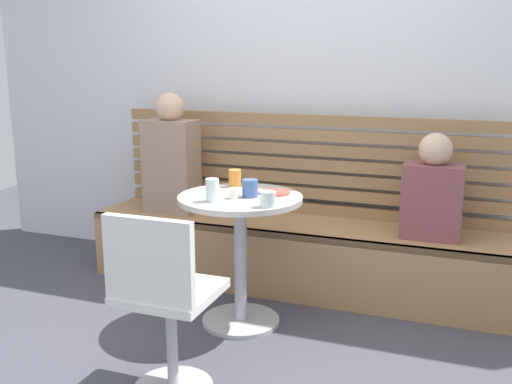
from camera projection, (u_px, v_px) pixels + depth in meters
name	position (u px, v px, depth m)	size (l,w,h in m)	color
ground	(219.00, 377.00, 2.77)	(8.00, 8.00, 0.00)	#42424C
back_wall	(316.00, 61.00, 3.95)	(5.20, 0.10, 2.90)	silver
booth_bench	(294.00, 255.00, 3.82)	(2.70, 0.52, 0.44)	#A87C51
booth_backrest	(306.00, 164.00, 3.92)	(2.65, 0.04, 0.67)	#9A7249
cafe_table	(240.00, 235.00, 3.24)	(0.68, 0.68, 0.74)	#ADADB2
white_chair	(163.00, 299.00, 2.51)	(0.40, 0.40, 0.85)	#ADADB2
person_adult	(171.00, 159.00, 3.95)	(0.34, 0.22, 0.81)	#9E7F6B
person_child_left	(433.00, 192.00, 3.40)	(0.34, 0.22, 0.62)	brown
cup_tumbler_orange	(235.00, 178.00, 3.40)	(0.07, 0.07, 0.10)	orange
cup_espresso_small	(234.00, 193.00, 3.12)	(0.06, 0.06, 0.06)	silver
cup_glass_tall	(212.00, 190.00, 3.05)	(0.07, 0.07, 0.12)	silver
cup_mug_blue	(250.00, 188.00, 3.15)	(0.08, 0.08, 0.10)	#3D5B9E
cup_glass_short	(268.00, 199.00, 2.94)	(0.08, 0.08, 0.08)	silver
plate_small	(274.00, 193.00, 3.24)	(0.17, 0.17, 0.01)	#DB4C42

